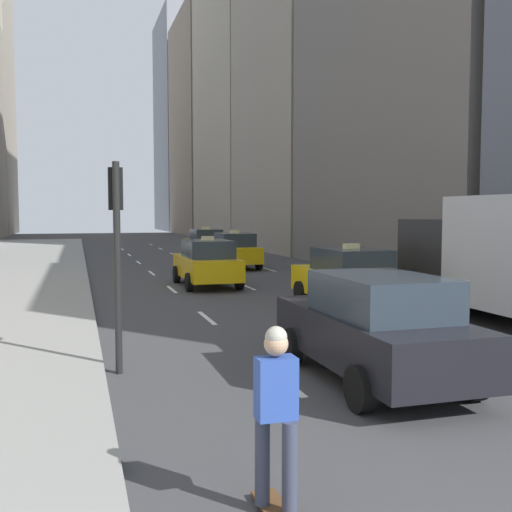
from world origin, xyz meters
TOP-DOWN VIEW (x-y plane):
  - lane_markings at (2.60, 23.00)m, footprint 5.72×56.00m
  - building_row_right at (12.00, 55.00)m, footprint 6.00×99.54m
  - taxi_lead at (4.00, 34.20)m, footprint 2.02×4.40m
  - taxi_second at (4.00, 14.39)m, footprint 2.02×4.40m
  - taxi_third at (4.00, 27.39)m, footprint 2.02×4.40m
  - taxi_fourth at (1.20, 20.58)m, footprint 2.02×4.40m
  - sedan_black_near at (1.20, 7.49)m, footprint 2.02×4.44m
  - skateboarder at (-1.71, 3.84)m, footprint 0.36×0.80m
  - traffic_light_pole at (-2.75, 9.27)m, footprint 0.24×0.42m

SIDE VIEW (x-z plane):
  - lane_markings at x=2.60m, z-range 0.00..0.01m
  - taxi_lead at x=4.00m, z-range -0.05..1.82m
  - taxi_second at x=4.00m, z-range -0.05..1.82m
  - taxi_third at x=4.00m, z-range -0.05..1.82m
  - taxi_fourth at x=1.20m, z-range -0.05..1.82m
  - sedan_black_near at x=1.20m, z-range 0.01..1.78m
  - skateboarder at x=-1.71m, z-range 0.09..1.84m
  - traffic_light_pole at x=-2.75m, z-range 0.61..4.21m
  - building_row_right at x=12.00m, z-range -3.72..32.86m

